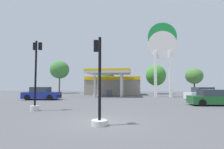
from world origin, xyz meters
The scene contains 12 objects.
ground_plane centered at (0.00, 0.00, 0.00)m, with size 90.00×90.00×0.00m, color #56565B.
gas_station centered at (-2.48, 25.32, 1.99)m, with size 10.45×12.53×4.42m.
station_pole_sign centered at (6.17, 19.36, 7.62)m, with size 4.56×0.56×11.96m.
car_0 centered at (10.42, 14.49, 0.73)m, with size 4.85×2.94×1.62m.
car_1 centered at (8.89, 8.45, 0.67)m, with size 4.26×2.14×1.48m.
car_2 centered at (-10.30, 12.32, 0.75)m, with size 4.75×2.40×1.65m.
traffic_signal_0 centered at (0.00, -0.84, 1.22)m, with size 0.78×0.78×4.23m.
traffic_signal_1 centered at (-5.67, 3.16, 2.02)m, with size 0.65×0.67×5.26m.
tree_0 centered at (-15.67, 29.65, 5.47)m, with size 4.40×4.40×7.57m.
tree_1 centered at (-4.58, 31.92, 3.73)m, with size 3.06×3.06×5.24m.
tree_2 centered at (6.31, 29.45, 4.00)m, with size 4.28×4.28×6.24m.
tree_3 centered at (14.73, 31.12, 3.87)m, with size 3.69×3.69×5.62m.
Camera 1 is at (1.68, -9.06, 1.91)m, focal length 27.94 mm.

